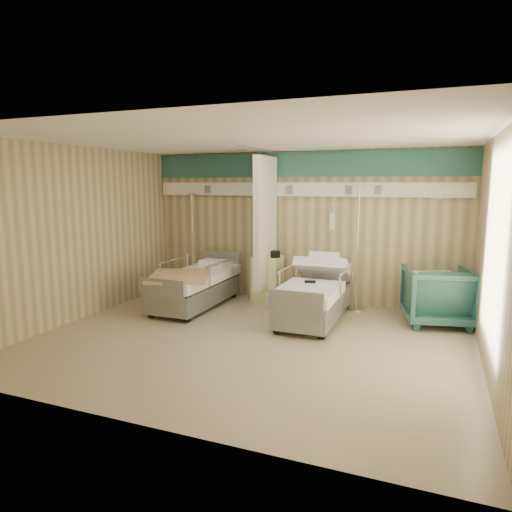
# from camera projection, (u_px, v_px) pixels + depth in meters

# --- Properties ---
(ground) EXTENTS (6.00, 5.00, 0.00)m
(ground) POSITION_uv_depth(u_px,v_px,m) (250.00, 340.00, 6.48)
(ground) COLOR gray
(ground) RESTS_ON ground
(room_walls) EXTENTS (6.04, 5.04, 2.82)m
(room_walls) POSITION_uv_depth(u_px,v_px,m) (254.00, 208.00, 6.43)
(room_walls) COLOR tan
(room_walls) RESTS_ON ground
(bed_right) EXTENTS (1.00, 2.16, 0.63)m
(bed_right) POSITION_uv_depth(u_px,v_px,m) (314.00, 301.00, 7.40)
(bed_right) COLOR white
(bed_right) RESTS_ON ground
(bed_left) EXTENTS (1.00, 2.16, 0.63)m
(bed_left) POSITION_uv_depth(u_px,v_px,m) (195.00, 290.00, 8.21)
(bed_left) COLOR white
(bed_left) RESTS_ON ground
(bedside_cabinet) EXTENTS (0.50, 0.48, 0.85)m
(bedside_cabinet) POSITION_uv_depth(u_px,v_px,m) (267.00, 279.00, 8.63)
(bedside_cabinet) COLOR #F5EF99
(bedside_cabinet) RESTS_ON ground
(visitor_armchair) EXTENTS (1.18, 1.20, 0.92)m
(visitor_armchair) POSITION_uv_depth(u_px,v_px,m) (437.00, 296.00, 7.17)
(visitor_armchair) COLOR #1F4D47
(visitor_armchair) RESTS_ON ground
(waffle_blanket) EXTENTS (0.85, 0.81, 0.08)m
(waffle_blanket) POSITION_uv_depth(u_px,v_px,m) (437.00, 265.00, 7.07)
(waffle_blanket) COLOR silver
(waffle_blanket) RESTS_ON visitor_armchair
(iv_stand_right) EXTENTS (0.39, 0.39, 2.19)m
(iv_stand_right) POSITION_uv_depth(u_px,v_px,m) (356.00, 285.00, 8.02)
(iv_stand_right) COLOR silver
(iv_stand_right) RESTS_ON ground
(iv_stand_left) EXTENTS (0.36, 0.36, 2.02)m
(iv_stand_left) POSITION_uv_depth(u_px,v_px,m) (193.00, 274.00, 9.09)
(iv_stand_left) COLOR silver
(iv_stand_left) RESTS_ON ground
(call_remote) EXTENTS (0.19, 0.12, 0.04)m
(call_remote) POSITION_uv_depth(u_px,v_px,m) (310.00, 282.00, 7.31)
(call_remote) COLOR black
(call_remote) RESTS_ON bed_right
(tan_blanket) EXTENTS (1.35, 1.49, 0.04)m
(tan_blanket) POSITION_uv_depth(u_px,v_px,m) (179.00, 276.00, 7.75)
(tan_blanket) COLOR tan
(tan_blanket) RESTS_ON bed_left
(toiletry_bag) EXTENTS (0.27, 0.23, 0.13)m
(toiletry_bag) POSITION_uv_depth(u_px,v_px,m) (273.00, 254.00, 8.46)
(toiletry_bag) COLOR black
(toiletry_bag) RESTS_ON bedside_cabinet
(white_cup) EXTENTS (0.10, 0.10, 0.14)m
(white_cup) POSITION_uv_depth(u_px,v_px,m) (260.00, 252.00, 8.63)
(white_cup) COLOR white
(white_cup) RESTS_ON bedside_cabinet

